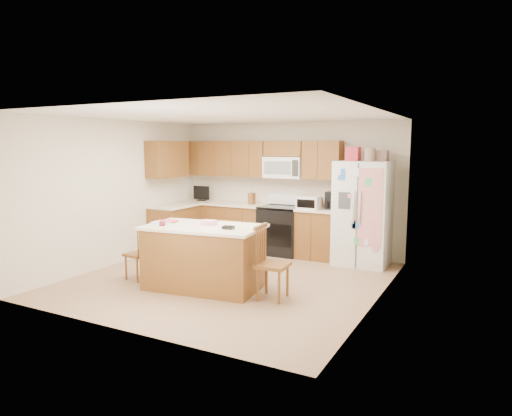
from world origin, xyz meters
The scene contains 9 objects.
ground centered at (0.00, 0.00, 0.00)m, with size 4.50×4.50×0.00m, color #896A4A.
room_shell centered at (0.00, 0.00, 1.44)m, with size 4.60×4.60×2.52m.
cabinetry centered at (-0.98, 1.79, 0.91)m, with size 3.36×1.56×2.15m.
stove centered at (0.00, 1.94, 0.47)m, with size 0.76×0.65×1.13m.
refrigerator centered at (1.57, 1.87, 0.92)m, with size 0.90×0.79×2.04m.
island centered at (-0.11, -0.52, 0.46)m, with size 1.78×1.17×1.01m.
windsor_chair_left centered at (-1.22, -0.64, 0.41)m, with size 0.40×0.42×0.86m.
windsor_chair_back centered at (-0.06, 0.26, 0.43)m, with size 0.42×0.40×0.90m.
windsor_chair_right centered at (0.96, -0.50, 0.47)m, with size 0.45×0.47×1.00m.
Camera 1 is at (3.55, -5.88, 2.05)m, focal length 32.00 mm.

